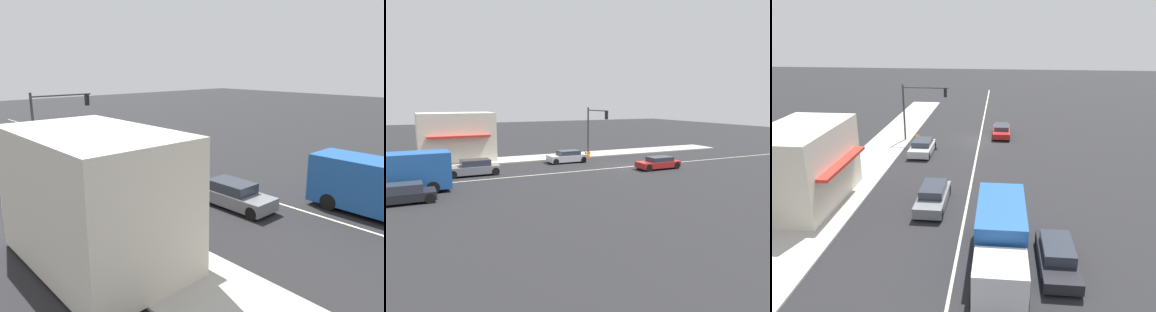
# 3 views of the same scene
# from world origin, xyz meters

# --- Properties ---
(ground_plane) EXTENTS (160.00, 160.00, 0.00)m
(ground_plane) POSITION_xyz_m (0.00, 18.00, 0.00)
(ground_plane) COLOR #232326
(sidewalk_right) EXTENTS (4.00, 73.00, 0.12)m
(sidewalk_right) POSITION_xyz_m (9.00, 18.50, 0.06)
(sidewalk_right) COLOR #B2AFA8
(sidewalk_right) RESTS_ON ground
(lane_marking_center) EXTENTS (0.16, 60.00, 0.01)m
(lane_marking_center) POSITION_xyz_m (0.00, 0.00, 0.00)
(lane_marking_center) COLOR beige
(lane_marking_center) RESTS_ON ground
(building_corner_store) EXTENTS (5.25, 7.69, 5.10)m
(building_corner_store) POSITION_xyz_m (10.58, 15.22, 2.67)
(building_corner_store) COLOR beige
(building_corner_store) RESTS_ON sidewalk_right
(traffic_signal_main) EXTENTS (4.59, 0.34, 5.60)m
(traffic_signal_main) POSITION_xyz_m (6.12, 0.97, 3.90)
(traffic_signal_main) COLOR #333338
(traffic_signal_main) RESTS_ON sidewalk_right
(pedestrian) EXTENTS (0.34, 0.34, 1.57)m
(pedestrian) POSITION_xyz_m (10.50, 13.23, 0.94)
(pedestrian) COLOR #282D42
(pedestrian) RESTS_ON sidewalk_right
(warning_aframe_sign) EXTENTS (0.45, 0.53, 0.84)m
(warning_aframe_sign) POSITION_xyz_m (6.13, 1.77, 0.43)
(warning_aframe_sign) COLOR orange
(warning_aframe_sign) RESTS_ON ground
(delivery_truck) EXTENTS (2.44, 7.50, 2.87)m
(delivery_truck) POSITION_xyz_m (-2.20, 20.86, 1.47)
(delivery_truck) COLOR silver
(delivery_truck) RESTS_ON ground
(suv_grey) EXTENTS (1.81, 4.49, 1.39)m
(suv_grey) POSITION_xyz_m (2.20, 14.95, 0.67)
(suv_grey) COLOR slate
(suv_grey) RESTS_ON ground
(hatchback_red) EXTENTS (1.78, 4.14, 1.17)m
(hatchback_red) POSITION_xyz_m (-2.20, -1.63, 0.58)
(hatchback_red) COLOR #AD1E1E
(hatchback_red) RESTS_ON ground
(sedan_dark) EXTENTS (1.78, 4.52, 1.27)m
(sedan_dark) POSITION_xyz_m (-5.00, 20.87, 0.61)
(sedan_dark) COLOR black
(sedan_dark) RESTS_ON ground
(sedan_silver) EXTENTS (1.92, 3.98, 1.27)m
(sedan_silver) POSITION_xyz_m (5.00, 4.76, 0.61)
(sedan_silver) COLOR #B7BABF
(sedan_silver) RESTS_ON ground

